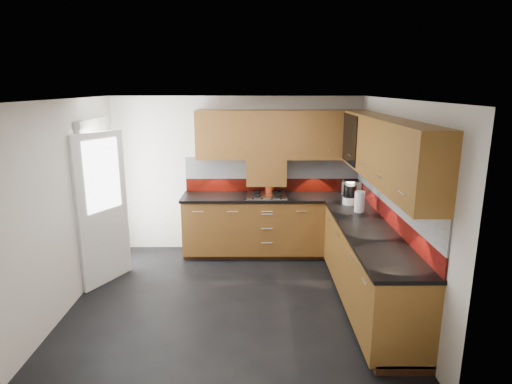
{
  "coord_description": "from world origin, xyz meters",
  "views": [
    {
      "loc": [
        0.27,
        -4.73,
        2.54
      ],
      "look_at": [
        0.29,
        0.65,
        1.2
      ],
      "focal_mm": 30.0,
      "sensor_mm": 36.0,
      "label": 1
    }
  ],
  "objects_px": {
    "toaster": "(352,188)",
    "food_processor": "(350,194)",
    "gas_hob": "(267,195)",
    "utensil_pot": "(270,187)"
  },
  "relations": [
    {
      "from": "utensil_pot",
      "to": "toaster",
      "type": "relative_size",
      "value": 1.4
    },
    {
      "from": "gas_hob",
      "to": "food_processor",
      "type": "distance_m",
      "value": 1.24
    },
    {
      "from": "toaster",
      "to": "food_processor",
      "type": "bearing_deg",
      "value": -105.16
    },
    {
      "from": "gas_hob",
      "to": "food_processor",
      "type": "xyz_separation_m",
      "value": [
        1.14,
        -0.46,
        0.13
      ]
    },
    {
      "from": "gas_hob",
      "to": "utensil_pot",
      "type": "relative_size",
      "value": 1.29
    },
    {
      "from": "utensil_pot",
      "to": "toaster",
      "type": "bearing_deg",
      "value": -3.05
    },
    {
      "from": "utensil_pot",
      "to": "food_processor",
      "type": "xyz_separation_m",
      "value": [
        1.09,
        -0.65,
        0.04
      ]
    },
    {
      "from": "food_processor",
      "to": "gas_hob",
      "type": "bearing_deg",
      "value": 157.96
    },
    {
      "from": "gas_hob",
      "to": "utensil_pot",
      "type": "bearing_deg",
      "value": 74.38
    },
    {
      "from": "gas_hob",
      "to": "toaster",
      "type": "xyz_separation_m",
      "value": [
        1.3,
        0.12,
        0.09
      ]
    }
  ]
}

